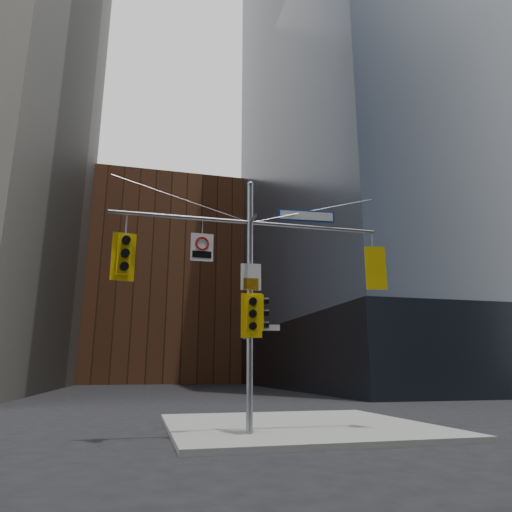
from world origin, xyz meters
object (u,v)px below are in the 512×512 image
signal_assembly (250,275)px  traffic_light_east_arm (374,269)px  traffic_light_west_arm (124,255)px  regulatory_sign_arm (202,246)px  street_sign_blade (306,216)px  traffic_light_pole_side (261,313)px  traffic_light_pole_front (252,315)px

signal_assembly → traffic_light_east_arm: bearing=0.0°
traffic_light_west_arm → traffic_light_east_arm: (7.42, -0.01, 0.00)m
traffic_light_west_arm → regulatory_sign_arm: 2.13m
street_sign_blade → regulatory_sign_arm: bearing=-174.6°
traffic_light_west_arm → traffic_light_pole_side: size_ratio=1.35×
traffic_light_pole_side → traffic_light_pole_front: size_ratio=0.80×
traffic_light_west_arm → street_sign_blade: size_ratio=0.76×
signal_assembly → traffic_light_pole_side: 1.11m
traffic_light_pole_side → regulatory_sign_arm: size_ratio=1.24×
traffic_light_east_arm → street_sign_blade: 2.66m
traffic_light_east_arm → regulatory_sign_arm: (-5.33, -0.02, 0.38)m
traffic_light_pole_side → street_sign_blade: street_sign_blade is taller
traffic_light_pole_side → traffic_light_pole_front: (-0.32, -0.27, -0.09)m
signal_assembly → traffic_light_pole_side: bearing=-0.3°
traffic_light_east_arm → signal_assembly: bearing=10.9°
traffic_light_pole_side → street_sign_blade: size_ratio=0.57×
traffic_light_east_arm → regulatory_sign_arm: bearing=11.1°
traffic_light_pole_front → regulatory_sign_arm: size_ratio=1.54×
traffic_light_pole_front → traffic_light_west_arm: bearing=-176.9°
traffic_light_east_arm → traffic_light_west_arm: bearing=10.8°
traffic_light_west_arm → street_sign_blade: street_sign_blade is taller
signal_assembly → traffic_light_pole_side: signal_assembly is taller
traffic_light_west_arm → street_sign_blade: 5.49m
traffic_light_east_arm → regulatory_sign_arm: 5.34m
signal_assembly → traffic_light_west_arm: size_ratio=5.98×
street_sign_blade → traffic_light_east_arm: bearing=4.9°
traffic_light_west_arm → regulatory_sign_arm: regulatory_sign_arm is taller
traffic_light_east_arm → street_sign_blade: bearing=10.8°
traffic_light_east_arm → traffic_light_pole_front: bearing=14.8°
traffic_light_east_arm → traffic_light_pole_side: (-3.61, -0.00, -1.45)m
street_sign_blade → traffic_light_west_arm: bearing=-175.1°
traffic_light_west_arm → street_sign_blade: bearing=-9.0°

